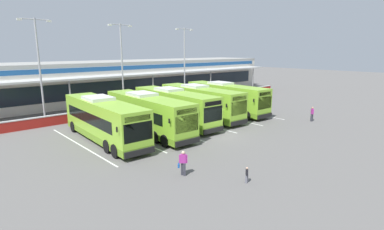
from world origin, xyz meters
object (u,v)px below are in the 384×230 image
Objects in this scene: coach_bus_right_centre at (200,103)px; lamp_post_east at (185,60)px; pedestrian_child at (247,174)px; lamp_post_west at (39,64)px; pedestrian_in_dark_coat at (312,114)px; coach_bus_left_centre at (148,114)px; coach_bus_centre at (174,107)px; lamp_post_centre at (122,62)px; coach_bus_leftmost at (104,121)px; coach_bus_rightmost at (226,98)px; pedestrian_with_handbag at (183,162)px.

lamp_post_east is (6.48, 10.29, 4.50)m from coach_bus_right_centre.
pedestrian_child is 25.37m from lamp_post_west.
lamp_post_west is at bearing 138.86° from pedestrian_in_dark_coat.
coach_bus_left_centre is 1.00× the size of coach_bus_centre.
coach_bus_centre is at bearing -88.75° from lamp_post_centre.
coach_bus_leftmost and coach_bus_rightmost have the same top height.
coach_bus_left_centre is 1.00× the size of coach_bus_right_centre.
lamp_post_centre is at bearing -178.38° from lamp_post_east.
pedestrian_in_dark_coat is (16.17, -8.29, -0.91)m from coach_bus_left_centre.
pedestrian_with_handbag is at bearing -88.65° from coach_bus_leftmost.
coach_bus_centre is at bearing 4.37° from coach_bus_leftmost.
coach_bus_right_centre reaches higher than pedestrian_in_dark_coat.
coach_bus_centre is 1.11× the size of lamp_post_east.
coach_bus_rightmost reaches higher than pedestrian_with_handbag.
coach_bus_left_centre is at bearing -5.81° from coach_bus_leftmost.
pedestrian_child is 25.93m from lamp_post_centre.
coach_bus_left_centre is 8.31m from coach_bus_right_centre.
coach_bus_centre is 12.20× the size of pedestrian_child.
coach_bus_left_centre is 1.11× the size of lamp_post_centre.
coach_bus_leftmost is 7.56× the size of pedestrian_in_dark_coat.
pedestrian_with_handbag is 23.28m from lamp_post_centre.
coach_bus_right_centre is 12.57m from pedestrian_in_dark_coat.
coach_bus_right_centre and coach_bus_rightmost have the same top height.
pedestrian_in_dark_coat is at bearing 4.47° from pedestrian_with_handbag.
lamp_post_centre is 1.00× the size of lamp_post_east.
lamp_post_east is (10.59, 10.61, 4.50)m from coach_bus_centre.
pedestrian_in_dark_coat is 1.61× the size of pedestrian_child.
lamp_post_centre is (-4.34, 9.99, 4.50)m from coach_bus_right_centre.
coach_bus_rightmost is 21.56m from lamp_post_west.
coach_bus_leftmost is 22.45m from lamp_post_east.
coach_bus_leftmost is at bearing -80.40° from lamp_post_west.
lamp_post_centre is at bearing 1.53° from lamp_post_west.
pedestrian_in_dark_coat is at bearing 15.38° from pedestrian_child.
coach_bus_leftmost is at bearing 91.35° from pedestrian_with_handbag.
coach_bus_leftmost and coach_bus_left_centre have the same top height.
pedestrian_in_dark_coat is at bearing -85.72° from lamp_post_east.
coach_bus_left_centre is 13.42m from lamp_post_west.
lamp_post_east reaches higher than coach_bus_right_centre.
pedestrian_in_dark_coat is at bearing -57.94° from lamp_post_centre.
coach_bus_rightmost is 10.35m from pedestrian_in_dark_coat.
pedestrian_in_dark_coat reaches higher than pedestrian_child.
coach_bus_rightmost is at bearing 109.64° from pedestrian_in_dark_coat.
pedestrian_with_handbag is at bearing -130.90° from lamp_post_east.
coach_bus_left_centre is at bearing 152.86° from pedestrian_in_dark_coat.
coach_bus_leftmost is at bearing -126.46° from lamp_post_centre.
pedestrian_in_dark_coat is (20.40, -8.72, -0.91)m from coach_bus_leftmost.
pedestrian_with_handbag is at bearing -137.29° from coach_bus_right_centre.
lamp_post_west is at bearing 95.58° from pedestrian_with_handbag.
lamp_post_east is at bearing 56.40° from pedestrian_child.
pedestrian_in_dark_coat is 0.15× the size of lamp_post_west.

